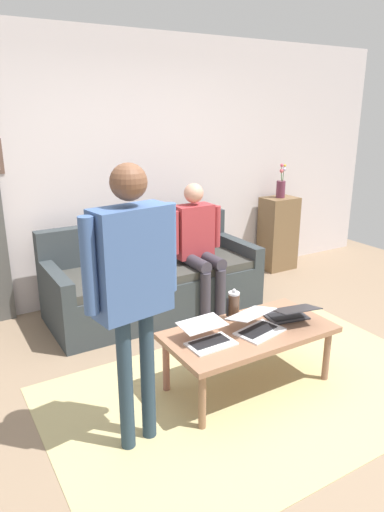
# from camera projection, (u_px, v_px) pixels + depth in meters

# --- Properties ---
(ground_plane) EXTENTS (7.68, 7.68, 0.00)m
(ground_plane) POSITION_uv_depth(u_px,v_px,m) (244.00, 387.00, 3.39)
(ground_plane) COLOR #8A725A
(area_rug) EXTENTS (2.93, 1.80, 0.01)m
(area_rug) POSITION_uv_depth(u_px,v_px,m) (255.00, 390.00, 3.35)
(area_rug) COLOR tan
(area_rug) RESTS_ON ground_plane
(back_wall) EXTENTS (7.04, 0.11, 2.70)m
(back_wall) POSITION_uv_depth(u_px,v_px,m) (120.00, 170.00, 4.78)
(back_wall) COLOR silver
(back_wall) RESTS_ON ground_plane
(couch) EXTENTS (2.06, 0.87, 0.88)m
(couch) POSITION_uv_depth(u_px,v_px,m) (153.00, 282.00, 4.61)
(couch) COLOR #32393C
(couch) RESTS_ON ground_plane
(coffee_table) EXTENTS (1.22, 0.62, 0.45)m
(coffee_table) POSITION_uv_depth(u_px,v_px,m) (249.00, 336.00, 3.31)
(coffee_table) COLOR #95684D
(coffee_table) RESTS_ON ground_plane
(laptop_left) EXTENTS (0.39, 0.37, 0.14)m
(laptop_left) POSITION_uv_depth(u_px,v_px,m) (257.00, 325.00, 3.27)
(laptop_left) COLOR silver
(laptop_left) RESTS_ON coffee_table
(laptop_center) EXTENTS (0.32, 0.32, 0.12)m
(laptop_center) POSITION_uv_depth(u_px,v_px,m) (208.00, 337.00, 3.11)
(laptop_center) COLOR silver
(laptop_center) RESTS_ON coffee_table
(laptop_right) EXTENTS (0.37, 0.42, 0.15)m
(laptop_right) POSITION_uv_depth(u_px,v_px,m) (289.00, 313.00, 3.45)
(laptop_right) COLOR #28282D
(laptop_right) RESTS_ON coffee_table
(french_press) EXTENTS (0.11, 0.09, 0.25)m
(french_press) POSITION_uv_depth(u_px,v_px,m) (234.00, 306.00, 3.43)
(french_press) COLOR #4C3323
(french_press) RESTS_ON coffee_table
(side_shelf) EXTENTS (0.42, 0.32, 0.91)m
(side_shelf) POSITION_uv_depth(u_px,v_px,m) (278.00, 233.00, 5.80)
(side_shelf) COLOR brown
(side_shelf) RESTS_ON ground_plane
(flower_vase) EXTENTS (0.11, 0.11, 0.42)m
(flower_vase) POSITION_uv_depth(u_px,v_px,m) (281.00, 187.00, 5.62)
(flower_vase) COLOR brown
(flower_vase) RESTS_ON side_shelf
(person_standing) EXTENTS (0.60, 0.25, 1.70)m
(person_standing) POSITION_uv_depth(u_px,v_px,m) (132.00, 275.00, 2.52)
(person_standing) COLOR #273A4A
(person_standing) RESTS_ON ground_plane
(person_seated) EXTENTS (0.55, 0.51, 1.28)m
(person_seated) POSITION_uv_depth(u_px,v_px,m) (198.00, 241.00, 4.48)
(person_seated) COLOR #37333D
(person_seated) RESTS_ON ground_plane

